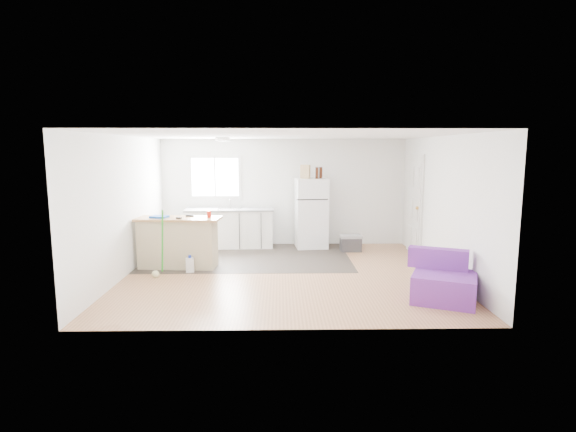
% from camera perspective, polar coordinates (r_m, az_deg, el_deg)
% --- Properties ---
extents(room, '(5.51, 5.01, 2.41)m').
position_cam_1_polar(room, '(7.73, -0.37, 1.27)').
color(room, '#945F3E').
rests_on(room, ground).
extents(vinyl_zone, '(4.05, 2.50, 0.00)m').
position_cam_1_polar(vinyl_zone, '(9.20, -4.99, -5.18)').
color(vinyl_zone, '#2D2522').
rests_on(vinyl_zone, floor).
extents(window, '(1.18, 0.06, 0.98)m').
position_cam_1_polar(window, '(10.28, -9.24, 4.90)').
color(window, white).
rests_on(window, back_wall).
extents(interior_door, '(0.11, 0.92, 2.10)m').
position_cam_1_polar(interior_door, '(9.71, 15.82, 1.33)').
color(interior_door, white).
rests_on(interior_door, right_wall).
extents(ceiling_fixture, '(0.30, 0.30, 0.07)m').
position_cam_1_polar(ceiling_fixture, '(8.94, -8.29, 9.61)').
color(ceiling_fixture, white).
rests_on(ceiling_fixture, ceiling).
extents(kitchen_cabinets, '(1.97, 0.69, 1.14)m').
position_cam_1_polar(kitchen_cabinets, '(10.08, -7.39, -1.47)').
color(kitchen_cabinets, white).
rests_on(kitchen_cabinets, floor).
extents(peninsula, '(1.56, 0.70, 0.93)m').
position_cam_1_polar(peninsula, '(8.53, -13.78, -3.24)').
color(peninsula, tan).
rests_on(peninsula, floor).
extents(refrigerator, '(0.74, 0.71, 1.54)m').
position_cam_1_polar(refrigerator, '(9.96, 2.96, 0.37)').
color(refrigerator, white).
rests_on(refrigerator, floor).
extents(cooler, '(0.46, 0.32, 0.35)m').
position_cam_1_polar(cooler, '(9.75, 7.96, -3.40)').
color(cooler, '#323235').
rests_on(cooler, floor).
extents(purple_seat, '(1.11, 1.11, 0.71)m').
position_cam_1_polar(purple_seat, '(6.93, 19.11, -7.98)').
color(purple_seat, '#6B2D95').
rests_on(purple_seat, floor).
extents(cleaner_jug, '(0.15, 0.12, 0.31)m').
position_cam_1_polar(cleaner_jug, '(8.20, -12.35, -6.07)').
color(cleaner_jug, silver).
rests_on(cleaner_jug, floor).
extents(mop, '(0.25, 0.32, 1.18)m').
position_cam_1_polar(mop, '(8.02, -16.21, -5.83)').
color(mop, green).
rests_on(mop, floor).
extents(red_cup, '(0.10, 0.10, 0.12)m').
position_cam_1_polar(red_cup, '(8.34, -10.00, 0.23)').
color(red_cup, red).
rests_on(red_cup, peninsula).
extents(blue_tray, '(0.34, 0.29, 0.04)m').
position_cam_1_polar(blue_tray, '(8.50, -16.01, -0.09)').
color(blue_tray, '#1248AD').
rests_on(blue_tray, peninsula).
extents(tool_a, '(0.14, 0.07, 0.03)m').
position_cam_1_polar(tool_a, '(8.52, -12.36, 0.04)').
color(tool_a, black).
rests_on(tool_a, peninsula).
extents(tool_b, '(0.11, 0.07, 0.03)m').
position_cam_1_polar(tool_b, '(8.30, -13.71, -0.24)').
color(tool_b, black).
rests_on(tool_b, peninsula).
extents(cardboard_box, '(0.22, 0.17, 0.30)m').
position_cam_1_polar(cardboard_box, '(9.81, 2.21, 5.64)').
color(cardboard_box, tan).
rests_on(cardboard_box, refrigerator).
extents(bottle_left, '(0.08, 0.08, 0.25)m').
position_cam_1_polar(bottle_left, '(9.80, 3.70, 5.48)').
color(bottle_left, '#361609').
rests_on(bottle_left, refrigerator).
extents(bottle_right, '(0.07, 0.07, 0.25)m').
position_cam_1_polar(bottle_right, '(9.90, 4.19, 5.50)').
color(bottle_right, '#361609').
rests_on(bottle_right, refrigerator).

